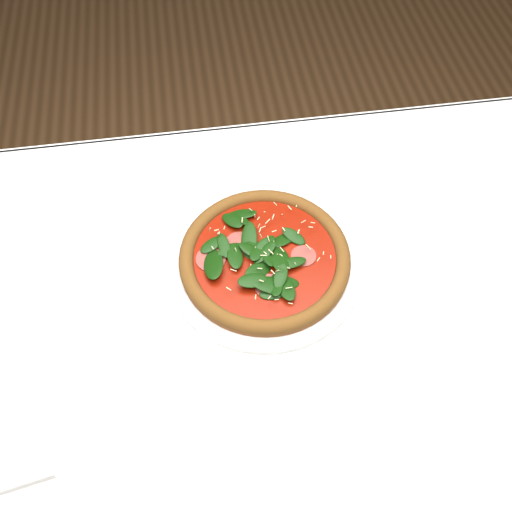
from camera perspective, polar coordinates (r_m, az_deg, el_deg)
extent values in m
plane|color=brown|center=(1.56, -0.35, -18.97)|extent=(6.00, 6.00, 0.00)
cube|color=silver|center=(0.88, -0.59, -6.24)|extent=(1.20, 0.80, 0.04)
cylinder|color=#4C321E|center=(1.46, -24.07, -3.73)|extent=(0.06, 0.06, 0.71)
cylinder|color=#4C321E|center=(1.50, 18.54, 1.39)|extent=(0.06, 0.06, 0.71)
cube|color=silver|center=(1.19, -3.31, 8.75)|extent=(1.20, 0.01, 0.22)
cylinder|color=silver|center=(0.90, 0.86, -0.70)|extent=(0.31, 0.31, 0.01)
torus|color=silver|center=(0.90, 0.86, -0.58)|extent=(0.31, 0.31, 0.01)
cylinder|color=brown|center=(0.89, 0.87, -0.35)|extent=(0.32, 0.32, 0.01)
torus|color=#A36325|center=(0.89, 0.87, -0.10)|extent=(0.33, 0.33, 0.02)
cylinder|color=#931405|center=(0.89, 0.87, -0.10)|extent=(0.27, 0.27, 0.00)
cylinder|color=#96463C|center=(0.88, 0.88, 0.03)|extent=(0.24, 0.24, 0.00)
ellipsoid|color=#12370A|center=(0.88, 0.88, 0.36)|extent=(0.26, 0.26, 0.02)
cylinder|color=beige|center=(0.87, 0.89, 0.56)|extent=(0.24, 0.24, 0.00)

